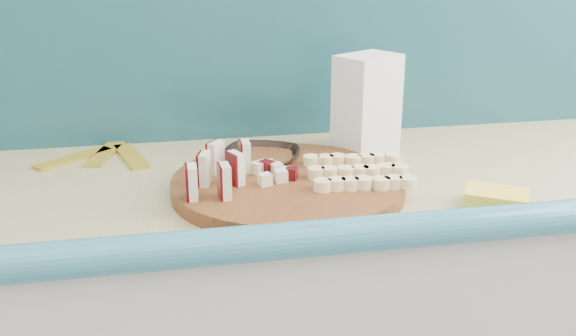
# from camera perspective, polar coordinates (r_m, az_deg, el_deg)

# --- Properties ---
(backsplash) EXTENTS (2.20, 0.02, 0.50)m
(backsplash) POSITION_cam_1_polar(r_m,az_deg,el_deg) (1.51, -9.88, 11.65)
(backsplash) COLOR teal
(backsplash) RESTS_ON kitchen_counter
(cutting_board) EXTENTS (0.49, 0.49, 0.03)m
(cutting_board) POSITION_cam_1_polar(r_m,az_deg,el_deg) (1.21, 0.00, -1.50)
(cutting_board) COLOR #4E2510
(cutting_board) RESTS_ON kitchen_counter
(apple_wedges) EXTENTS (0.13, 0.17, 0.06)m
(apple_wedges) POSITION_cam_1_polar(r_m,az_deg,el_deg) (1.18, -6.11, -0.05)
(apple_wedges) COLOR beige
(apple_wedges) RESTS_ON cutting_board
(apple_chunks) EXTENTS (0.07, 0.07, 0.02)m
(apple_chunks) POSITION_cam_1_polar(r_m,az_deg,el_deg) (1.20, -1.30, -0.45)
(apple_chunks) COLOR beige
(apple_chunks) RESTS_ON cutting_board
(banana_slices) EXTENTS (0.21, 0.18, 0.02)m
(banana_slices) POSITION_cam_1_polar(r_m,az_deg,el_deg) (1.22, 6.29, -0.28)
(banana_slices) COLOR #FCE69A
(banana_slices) RESTS_ON cutting_board
(brown_bowl) EXTENTS (0.21, 0.21, 0.04)m
(brown_bowl) POSITION_cam_1_polar(r_m,az_deg,el_deg) (1.33, -2.43, 0.73)
(brown_bowl) COLOR black
(brown_bowl) RESTS_ON kitchen_counter
(flour_bag) EXTENTS (0.16, 0.15, 0.22)m
(flour_bag) POSITION_cam_1_polar(r_m,az_deg,el_deg) (1.41, 7.01, 5.51)
(flour_bag) COLOR white
(flour_bag) RESTS_ON kitchen_counter
(sponge) EXTENTS (0.13, 0.12, 0.03)m
(sponge) POSITION_cam_1_polar(r_m,az_deg,el_deg) (1.20, 18.03, -2.66)
(sponge) COLOR yellow
(sponge) RESTS_ON kitchen_counter
(banana_peel) EXTENTS (0.25, 0.22, 0.01)m
(banana_peel) POSITION_cam_1_polar(r_m,az_deg,el_deg) (1.47, -16.07, 1.05)
(banana_peel) COLOR gold
(banana_peel) RESTS_ON kitchen_counter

